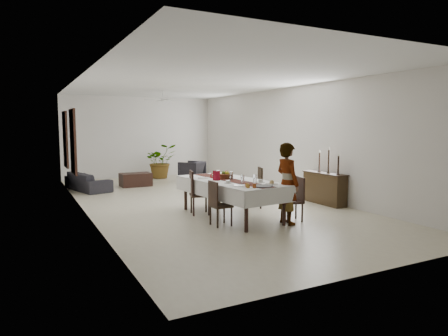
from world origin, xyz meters
TOP-DOWN VIEW (x-y plane):
  - floor at (0.00, 0.00)m, footprint 6.00×12.00m
  - ceiling at (0.00, 0.00)m, footprint 6.00×12.00m
  - wall_back at (0.00, 6.00)m, footprint 6.00×0.02m
  - wall_front at (0.00, -6.00)m, footprint 6.00×0.02m
  - wall_left at (-3.00, 0.00)m, footprint 0.02×12.00m
  - wall_right at (3.00, 0.00)m, footprint 0.02×12.00m
  - dining_table_top at (-0.14, -2.03)m, footprint 1.37×2.74m
  - table_leg_fl at (-0.49, -3.33)m, footprint 0.08×0.08m
  - table_leg_fr at (0.47, -3.23)m, footprint 0.08×0.08m
  - table_leg_bl at (-0.75, -0.84)m, footprint 0.08×0.08m
  - table_leg_br at (0.21, -0.74)m, footprint 0.08×0.08m
  - tablecloth_top at (-0.14, -2.03)m, footprint 1.59×2.95m
  - tablecloth_drape_left at (-0.78, -2.10)m, footprint 0.31×2.82m
  - tablecloth_drape_right at (0.50, -1.97)m, footprint 0.31×2.82m
  - tablecloth_drape_near at (0.01, -3.44)m, footprint 1.29×0.15m
  - tablecloth_drape_far at (-0.29, -0.63)m, footprint 1.29×0.15m
  - table_runner at (-0.14, -2.03)m, footprint 0.67×2.77m
  - red_pitcher at (-0.43, -1.90)m, footprint 0.18×0.18m
  - pitcher_handle at (-0.53, -1.91)m, footprint 0.13×0.04m
  - wine_glass_near at (0.06, -2.73)m, footprint 0.08×0.08m
  - wine_glass_mid at (-0.19, -2.65)m, footprint 0.08×0.08m
  - wine_glass_far at (-0.09, -1.97)m, footprint 0.08×0.08m
  - teacup_right at (0.25, -2.65)m, footprint 0.10×0.10m
  - saucer_right at (0.25, -2.65)m, footprint 0.16×0.16m
  - teacup_left at (-0.43, -2.45)m, footprint 0.10×0.10m
  - saucer_left at (-0.43, -2.45)m, footprint 0.16×0.16m
  - plate_near_right at (0.32, -2.98)m, footprint 0.26×0.26m
  - bread_near_right at (0.32, -2.98)m, footprint 0.10×0.10m
  - plate_near_left at (-0.38, -2.89)m, footprint 0.26×0.26m
  - plate_far_left at (-0.56, -1.47)m, footprint 0.26×0.26m
  - serving_tray at (-0.02, -3.18)m, footprint 0.40×0.40m
  - jam_jar_a at (-0.26, -3.24)m, footprint 0.07×0.07m
  - jam_jar_b at (-0.37, -3.18)m, footprint 0.07×0.07m
  - jam_jar_c at (-0.33, -3.07)m, footprint 0.07×0.07m
  - fruit_basket at (-0.12, -1.75)m, footprint 0.33×0.33m
  - fruit_red at (-0.09, -1.73)m, footprint 0.10×0.10m
  - fruit_green at (-0.16, -1.73)m, footprint 0.09×0.09m
  - fruit_yellow at (-0.11, -1.81)m, footprint 0.09×0.09m
  - chair_right_near_seat at (0.85, -2.98)m, footprint 0.49×0.49m
  - chair_right_near_leg_fl at (0.97, -3.18)m, footprint 0.05×0.05m
  - chair_right_near_leg_fr at (1.05, -2.86)m, footprint 0.05×0.05m
  - chair_right_near_leg_bl at (0.65, -3.10)m, footprint 0.05×0.05m
  - chair_right_near_leg_br at (0.73, -2.78)m, footprint 0.05×0.05m
  - chair_right_near_back at (1.03, -3.03)m, footprint 0.13×0.40m
  - chair_right_far_seat at (0.84, -1.36)m, footprint 0.55×0.55m
  - chair_right_far_leg_fl at (0.94, -1.58)m, footprint 0.05×0.05m
  - chair_right_far_leg_fr at (1.06, -1.25)m, footprint 0.05×0.05m
  - chair_right_far_leg_bl at (0.61, -1.46)m, footprint 0.05×0.05m
  - chair_right_far_leg_br at (0.73, -1.13)m, footprint 0.05×0.05m
  - chair_right_far_back at (1.02, -1.42)m, footprint 0.18×0.42m
  - chair_left_near_seat at (-0.69, -2.64)m, footprint 0.40×0.40m
  - chair_left_near_leg_fl at (-0.86, -2.48)m, footprint 0.04×0.04m
  - chair_left_near_leg_fr at (-0.85, -2.80)m, footprint 0.04×0.04m
  - chair_left_near_leg_bl at (-0.54, -2.47)m, footprint 0.04×0.04m
  - chair_left_near_leg_br at (-0.53, -2.80)m, footprint 0.04×0.04m
  - chair_left_near_back at (-0.87, -2.64)m, footprint 0.04×0.39m
  - chair_left_far_seat at (-0.65, -1.46)m, footprint 0.52×0.52m
  - chair_left_far_leg_fl at (-0.78, -1.25)m, footprint 0.05×0.05m
  - chair_left_far_leg_fr at (-0.86, -1.59)m, footprint 0.05×0.05m
  - chair_left_far_leg_bl at (-0.43, -1.33)m, footprint 0.05×0.05m
  - chair_left_far_leg_br at (-0.52, -1.68)m, footprint 0.05×0.05m
  - chair_left_far_back at (-0.84, -1.41)m, footprint 0.14×0.43m
  - woman at (0.61, -3.13)m, footprint 0.43×0.63m
  - sideboard_body at (2.78, -1.80)m, footprint 0.35×1.33m
  - sideboard_top at (2.78, -1.80)m, footprint 0.39×1.38m
  - candlestick_near_base at (2.78, -2.29)m, footprint 0.09×0.09m
  - candlestick_near_shaft at (2.78, -2.29)m, footprint 0.04×0.04m
  - candlestick_near_candle at (2.78, -2.29)m, footprint 0.03×0.03m
  - candlestick_mid_base at (2.78, -1.94)m, footprint 0.09×0.09m
  - candlestick_mid_shaft at (2.78, -1.94)m, footprint 0.04×0.04m
  - candlestick_mid_candle at (2.78, -1.94)m, footprint 0.03×0.03m
  - candlestick_far_base at (2.78, -1.58)m, footprint 0.09×0.09m
  - candlestick_far_shaft at (2.78, -1.58)m, footprint 0.04×0.04m
  - candlestick_far_candle at (2.78, -1.58)m, footprint 0.03×0.03m
  - sofa at (-2.42, 3.38)m, footprint 1.25×2.10m
  - armchair at (1.42, 3.99)m, footprint 1.12×1.13m
  - coffee_table at (-0.84, 3.54)m, footprint 1.01×0.68m
  - potted_plant at (0.60, 5.20)m, footprint 1.22×1.06m
  - mirror_frame_near at (-2.96, 2.20)m, footprint 0.06×1.05m
  - mirror_glass_near at (-2.92, 2.20)m, footprint 0.01×0.90m
  - mirror_frame_far at (-2.96, 4.30)m, footprint 0.06×1.05m
  - mirror_glass_far at (-2.92, 4.30)m, footprint 0.01×0.90m
  - fan_rod at (0.00, 3.00)m, footprint 0.04×0.04m
  - fan_hub at (0.00, 3.00)m, footprint 0.16×0.16m
  - fan_blade_n at (0.00, 3.35)m, footprint 0.10×0.55m
  - fan_blade_s at (0.00, 2.65)m, footprint 0.10×0.55m
  - fan_blade_e at (0.35, 3.00)m, footprint 0.55×0.10m
  - fan_blade_w at (-0.35, 3.00)m, footprint 0.55×0.10m

SIDE VIEW (x-z plane):
  - floor at x=0.00m, z-range 0.00..0.00m
  - chair_left_near_leg_fl at x=-0.86m, z-range 0.00..0.39m
  - chair_left_near_leg_fr at x=-0.85m, z-range 0.00..0.39m
  - chair_left_near_leg_bl at x=-0.54m, z-range 0.00..0.39m
  - chair_left_near_leg_br at x=-0.53m, z-range 0.00..0.39m
  - chair_right_near_leg_fl at x=0.97m, z-range 0.00..0.40m
  - chair_right_near_leg_fr at x=1.05m, z-range 0.00..0.40m
  - chair_right_near_leg_bl at x=0.65m, z-range 0.00..0.40m
  - chair_right_near_leg_br at x=0.73m, z-range 0.00..0.40m
  - chair_right_far_leg_fl at x=0.94m, z-range 0.00..0.42m
  - chair_right_far_leg_fr at x=1.06m, z-range 0.00..0.42m
  - chair_right_far_leg_bl at x=0.61m, z-range 0.00..0.42m
  - chair_right_far_leg_br at x=0.73m, z-range 0.00..0.42m
  - chair_left_far_leg_fl at x=-0.78m, z-range 0.00..0.43m
  - chair_left_far_leg_fr at x=-0.86m, z-range 0.00..0.43m
  - chair_left_far_leg_bl at x=-0.43m, z-range 0.00..0.43m
  - chair_left_far_leg_br at x=-0.52m, z-range 0.00..0.43m
  - coffee_table at x=-0.84m, z-range 0.00..0.45m
  - sofa at x=-2.42m, z-range 0.00..0.57m
  - armchair at x=1.42m, z-range 0.00..0.74m
  - table_leg_fl at x=-0.49m, z-range 0.00..0.77m
  - table_leg_fr at x=0.47m, z-range 0.00..0.77m
  - table_leg_bl at x=-0.75m, z-range 0.00..0.77m
  - table_leg_br at x=0.21m, z-range 0.00..0.77m
  - sideboard_body at x=2.78m, z-range 0.00..0.80m
  - chair_left_near_seat at x=-0.69m, z-range 0.39..0.43m
  - chair_right_near_seat at x=0.85m, z-range 0.40..0.44m
  - chair_right_far_seat at x=0.84m, z-range 0.42..0.47m
  - chair_left_far_seat at x=-0.65m, z-range 0.43..0.48m
  - tablecloth_drape_left at x=-0.78m, z-range 0.51..0.83m
  - tablecloth_drape_right at x=0.50m, z-range 0.51..0.83m
  - tablecloth_drape_near at x=0.01m, z-range 0.51..0.83m
  - tablecloth_drape_far at x=-0.29m, z-range 0.51..0.83m
  - potted_plant at x=0.60m, z-range 0.00..1.34m
  - chair_left_near_back at x=-0.87m, z-range 0.43..0.93m
  - chair_right_near_back at x=1.03m, z-range 0.44..0.95m
  - chair_right_far_back at x=1.02m, z-range 0.47..1.01m
  - chair_left_far_back at x=-0.84m, z-range 0.47..1.02m
  - dining_table_top at x=-0.14m, z-range 0.77..0.82m
  - sideboard_top at x=2.78m, z-range 0.80..0.82m
  - tablecloth_top at x=-0.14m, z-range 0.82..0.84m
  - candlestick_near_base at x=2.78m, z-range 0.82..0.85m
  - candlestick_mid_base at x=2.78m, z-range 0.82..0.85m
  - candlestick_far_base at x=2.78m, z-range 0.82..0.85m
  - table_runner at x=-0.14m, z-range 0.84..0.84m
  - saucer_right at x=0.25m, z-range 0.84..0.85m
  - saucer_left at x=-0.43m, z-range 0.84..0.85m
  - plate_near_right at x=0.32m, z-range 0.84..0.85m
  - plate_near_left at x=-0.38m, z-range 0.84..0.85m
  - plate_far_left at x=-0.56m, z-range 0.84..0.85m
  - serving_tray at x=-0.02m, z-range 0.84..0.86m
  - woman at x=0.61m, z-range 0.00..1.70m
  - teacup_right at x=0.25m, z-range 0.84..0.90m
  - teacup_left at x=-0.43m, z-range 0.84..0.90m
  - bread_near_right at x=0.32m, z-range 0.82..0.92m
  - jam_jar_a at x=-0.26m, z-range 0.84..0.92m
  - jam_jar_b at x=-0.37m, z-range 0.84..0.92m
  - jam_jar_c at x=-0.33m, z-range 0.84..0.92m
  - fruit_basket at x=-0.12m, z-range 0.84..0.95m
  - wine_glass_near at x=0.06m, z-range 0.84..1.02m
  - wine_glass_mid at x=-0.19m, z-range 0.84..1.02m
  - wine_glass_far at x=-0.09m, z-range 0.84..1.02m
  - red_pitcher at x=-0.43m, z-range 0.84..1.06m
  - pitcher_handle at x=-0.53m, z-range 0.88..1.01m
  - fruit_red at x=-0.09m, z-range 0.92..1.02m
  - fruit_yellow at x=-0.11m, z-range 0.93..1.02m
  - fruit_green at x=-0.16m, z-range 0.93..1.02m
  - candlestick_near_shaft at x=2.78m, z-range 0.85..1.29m
  - candlestick_far_shaft at x=2.78m, z-range 0.85..1.34m
  - candlestick_mid_shaft at x=2.78m, z-range 0.85..1.43m
  - candlestick_near_candle at x=2.78m, z-range 1.29..1.36m
  - candlestick_far_candle at x=2.78m, z-range 1.34..1.41m
  - candlestick_mid_candle at x=2.78m, z-range 1.43..1.50m
  - wall_back at x=0.00m, z-range 0.00..3.20m
  - wall_front at x=0.00m, z-range 0.00..3.20m
  - wall_left at x=-3.00m, z-range 0.00..3.20m
  - wall_right at x=3.00m, z-range 0.00..3.20m
  - mirror_frame_near at x=-2.96m, z-range 0.67..2.53m
  - mirror_glass_near at x=-2.92m, z-range 0.75..2.45m
  - mirror_frame_far at x=-2.96m, z-range 0.67..2.53m
  - mirror_glass_far at x=-2.92m, z-range 0.75..2.45m
  - fan_hub at x=0.00m, z-range 2.86..2.94m
  - fan_blade_n at x=0.00m, z-range 2.89..2.91m
  - fan_blade_s at x=0.00m, z-range 2.89..2.91m
  - fan_blade_e at x=0.35m, z-range 2.89..2.91m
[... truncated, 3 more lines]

